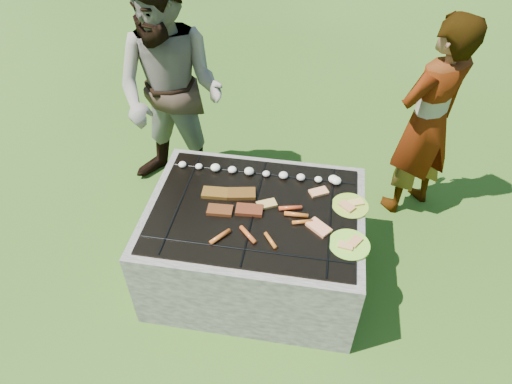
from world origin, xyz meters
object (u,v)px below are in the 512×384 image
cook (427,122)px  bystander (171,94)px  plate_near (349,245)px  fire_pit (255,245)px  plate_far (350,206)px

cook → bystander: bystander is taller
plate_near → bystander: size_ratio=0.14×
fire_pit → plate_near: 0.68m
plate_far → bystander: bearing=152.0°
plate_near → bystander: bystander is taller
fire_pit → plate_far: 0.66m
fire_pit → plate_far: (0.56, 0.12, 0.33)m
cook → bystander: 1.79m
fire_pit → cook: cook is taller
bystander → cook: bearing=11.8°
plate_far → plate_near: plate_far is taller
plate_near → cook: bearing=65.4°
bystander → plate_near: bearing=-27.9°
fire_pit → cook: (1.05, 0.87, 0.48)m
plate_far → cook: size_ratio=0.19×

